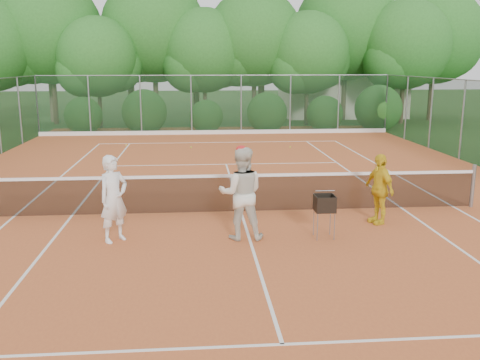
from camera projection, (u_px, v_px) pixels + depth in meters
name	position (u px, v px, depth m)	size (l,w,h in m)	color
ground	(241.00, 213.00, 13.25)	(120.00, 120.00, 0.00)	#214418
clay_court	(241.00, 212.00, 13.25)	(18.00, 36.00, 0.02)	#C05C2C
club_building	(341.00, 94.00, 37.02)	(8.00, 5.00, 3.00)	beige
tennis_net	(241.00, 192.00, 13.14)	(11.97, 0.10, 1.10)	gray
player_white	(114.00, 199.00, 10.92)	(0.66, 0.43, 1.81)	white
player_center_grp	(241.00, 193.00, 11.07)	(0.99, 0.79, 1.98)	silver
player_yellow	(379.00, 189.00, 12.19)	(0.95, 0.39, 1.62)	yellow
ball_hopper	(325.00, 204.00, 11.16)	(0.40, 0.40, 0.92)	gray
stray_ball_a	(126.00, 145.00, 23.81)	(0.07, 0.07, 0.07)	#CDD732
stray_ball_b	(191.00, 147.00, 23.17)	(0.07, 0.07, 0.07)	#C8DC33
stray_ball_c	(290.00, 147.00, 23.25)	(0.07, 0.07, 0.07)	#BED130
court_markings	(241.00, 212.00, 13.25)	(11.03, 23.83, 0.01)	white
fence_back	(216.00, 105.00, 27.52)	(18.07, 0.07, 3.00)	#19381E
tropical_treeline	(236.00, 38.00, 31.95)	(32.10, 8.49, 15.03)	brown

